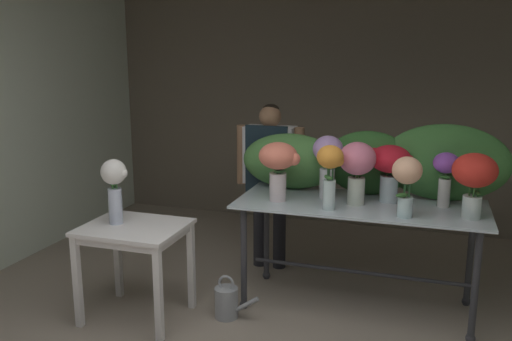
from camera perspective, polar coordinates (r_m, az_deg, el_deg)
name	(u,v)px	position (r m, az deg, el deg)	size (l,w,h in m)	color
ground_plane	(296,288)	(4.81, 4.19, -12.27)	(8.80, 8.80, 0.00)	gray
wall_back	(340,102)	(6.36, 8.80, 7.14)	(5.57, 0.12, 2.88)	#706656
wall_left	(18,112)	(5.74, -23.79, 5.69)	(0.12, 4.12, 2.88)	silver
display_table_glass	(359,221)	(4.30, 10.82, -5.24)	(1.89, 0.81, 0.87)	silver
side_table_white	(135,238)	(4.19, -12.67, -6.93)	(0.75, 0.62, 0.74)	white
florist	(270,168)	(4.97, 1.45, 0.26)	(0.64, 0.24, 1.54)	#232328
foliage_backdrop	(370,162)	(4.47, 11.96, 0.86)	(2.14, 0.32, 0.60)	#477F3D
vase_coral_anemones	(278,163)	(4.19, 2.36, 0.83)	(0.33, 0.30, 0.46)	silver
vase_violet_freesia	(446,172)	(4.26, 19.35, -0.18)	(0.21, 0.19, 0.42)	silver
vase_scarlet_carnations	(474,176)	(4.03, 21.99, -0.52)	(0.31, 0.31, 0.46)	silver
vase_lilac_snapdragons	(328,159)	(4.31, 7.54, 1.17)	(0.24, 0.24, 0.50)	silver
vase_sunset_ranunculus	(330,168)	(3.97, 7.81, 0.27)	(0.20, 0.20, 0.48)	silver
vase_crimson_stock	(389,165)	(4.29, 13.88, 0.57)	(0.35, 0.32, 0.44)	silver
vase_peach_hydrangea	(407,179)	(3.91, 15.59, -0.85)	(0.21, 0.21, 0.43)	silver
vase_rosy_dahlias	(357,165)	(4.15, 10.64, 0.54)	(0.28, 0.28, 0.48)	silver
vase_white_roses_tall	(114,185)	(4.16, -14.68, -1.48)	(0.21, 0.19, 0.49)	silver
watering_can	(227,302)	(4.28, -3.07, -13.65)	(0.35, 0.18, 0.34)	#999EA3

